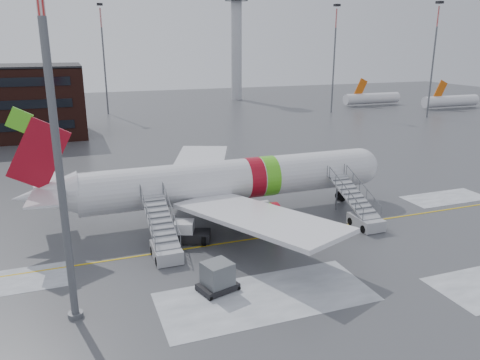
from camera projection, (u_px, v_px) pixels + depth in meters
name	position (u px, v px, depth m)	size (l,w,h in m)	color
ground	(284.00, 229.00, 41.41)	(260.00, 260.00, 0.00)	#494C4F
airliner	(223.00, 181.00, 43.80)	(35.03, 32.97, 11.18)	silver
airstair_fwd	(361.00, 214.00, 42.24)	(2.05, 7.70, 3.48)	#A4A6AB
airstair_aft	(164.00, 242.00, 36.24)	(2.05, 7.70, 3.48)	#A5A7AC
pushback_tug	(189.00, 233.00, 38.65)	(3.54, 3.13, 1.80)	black
uld_container	(218.00, 278.00, 30.96)	(2.87, 2.42, 2.01)	black
light_mast_near	(55.00, 131.00, 25.01)	(1.20, 1.20, 21.72)	#595B60
control_tower	(236.00, 32.00, 131.60)	(6.40, 6.40, 30.00)	#B2B5BA
light_mast_far_ne	(334.00, 52.00, 107.29)	(1.20, 1.20, 24.25)	#595B60
light_mast_far_n	(103.00, 52.00, 105.03)	(1.20, 1.20, 24.25)	#595B60
light_mast_far_e	(434.00, 53.00, 100.03)	(1.20, 1.20, 24.25)	#595B60
distant_aircraft	(397.00, 107.00, 119.82)	(35.00, 18.00, 8.00)	#D8590C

